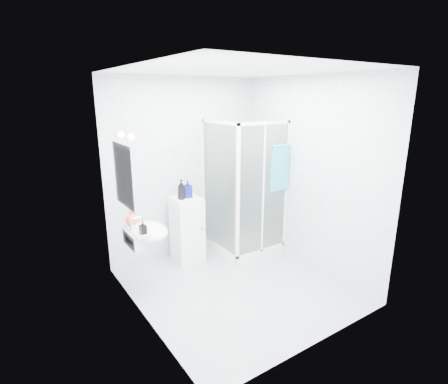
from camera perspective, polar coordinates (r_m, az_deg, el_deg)
room at (r=4.09m, az=2.15°, el=0.83°), size 2.40×2.60×2.60m
shower_enclosure at (r=5.32m, az=3.06°, el=-5.32°), size 0.90×0.95×2.00m
wall_basin at (r=4.18m, az=-12.74°, el=-6.49°), size 0.46×0.56×0.35m
mirror at (r=3.91m, az=-16.06°, el=2.58°), size 0.02×0.60×0.70m
vanity_lights at (r=3.86m, az=-15.82°, el=8.76°), size 0.10×0.40×0.08m
wall_hooks at (r=4.97m, az=-8.79°, el=7.04°), size 0.23×0.06×0.03m
storage_cabinet at (r=5.09m, az=-6.01°, el=-6.08°), size 0.39×0.42×0.94m
hand_towel at (r=4.98m, az=9.11°, el=4.10°), size 0.31×0.05×0.65m
shampoo_bottle_a at (r=4.84m, az=-6.98°, el=0.41°), size 0.13×0.13×0.28m
shampoo_bottle_b at (r=4.93m, az=-5.93°, el=0.53°), size 0.15×0.15×0.25m
soap_dispenser_orange at (r=4.25m, az=-14.87°, el=-4.01°), size 0.15×0.15×0.18m
soap_dispenser_black at (r=3.95m, az=-13.10°, el=-5.66°), size 0.07×0.07×0.15m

